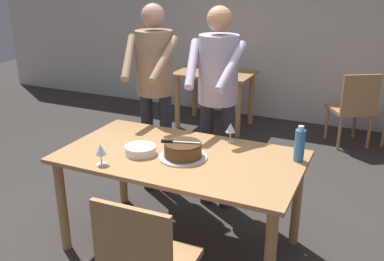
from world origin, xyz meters
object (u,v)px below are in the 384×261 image
at_px(water_bottle, 300,145).
at_px(person_cutting_cake, 218,88).
at_px(wine_glass_far, 231,128).
at_px(cake_knife, 173,142).
at_px(wine_glass_near, 101,150).
at_px(background_table, 215,84).
at_px(plate_stack, 140,150).
at_px(person_standing_beside, 155,80).
at_px(main_dining_table, 180,168).
at_px(cake_on_platter, 183,151).
at_px(background_chair_0, 353,107).

xyz_separation_m(water_bottle, person_cutting_cake, (-0.76, 0.43, 0.21)).
bearing_deg(wine_glass_far, cake_knife, -120.05).
distance_m(cake_knife, water_bottle, 0.86).
height_order(wine_glass_near, wine_glass_far, same).
distance_m(wine_glass_near, background_table, 3.05).
bearing_deg(background_table, plate_stack, -79.23).
relative_size(person_standing_beside, background_table, 1.72).
bearing_deg(wine_glass_near, plate_stack, 60.97).
height_order(main_dining_table, wine_glass_near, wine_glass_near).
xyz_separation_m(wine_glass_near, background_table, (-0.38, 3.02, -0.28)).
relative_size(plate_stack, person_standing_beside, 0.13).
height_order(cake_knife, person_standing_beside, person_standing_beside).
height_order(main_dining_table, person_standing_beside, person_standing_beside).
distance_m(plate_stack, water_bottle, 1.10).
height_order(water_bottle, person_cutting_cake, person_cutting_cake).
xyz_separation_m(main_dining_table, wine_glass_far, (0.23, 0.39, 0.20)).
distance_m(cake_on_platter, wine_glass_far, 0.47).
xyz_separation_m(wine_glass_near, person_cutting_cake, (0.42, 1.04, 0.22)).
xyz_separation_m(water_bottle, person_standing_beside, (-1.36, 0.46, 0.21)).
relative_size(cake_knife, plate_stack, 1.21).
distance_m(person_cutting_cake, background_table, 2.19).
xyz_separation_m(main_dining_table, background_chair_0, (0.96, 2.64, -0.16)).
xyz_separation_m(plate_stack, person_cutting_cake, (0.27, 0.78, 0.30)).
xyz_separation_m(wine_glass_far, background_table, (-1.02, 2.26, -0.28)).
xyz_separation_m(person_cutting_cake, person_standing_beside, (-0.60, 0.03, 0.00)).
height_order(main_dining_table, wine_glass_far, wine_glass_far).
height_order(plate_stack, person_cutting_cake, person_cutting_cake).
xyz_separation_m(cake_knife, person_standing_beside, (-0.56, 0.76, 0.21)).
xyz_separation_m(cake_on_platter, background_table, (-0.82, 2.69, -0.22)).
relative_size(plate_stack, water_bottle, 0.88).
relative_size(person_cutting_cake, background_table, 1.72).
bearing_deg(cake_knife, background_chair_0, 69.84).
relative_size(cake_on_platter, cake_knife, 1.28).
height_order(cake_on_platter, background_table, cake_on_platter).
bearing_deg(wine_glass_near, background_chair_0, 65.54).
relative_size(person_standing_beside, background_chair_0, 1.91).
relative_size(water_bottle, person_cutting_cake, 0.15).
distance_m(main_dining_table, cake_knife, 0.23).
bearing_deg(wine_glass_far, main_dining_table, -120.25).
xyz_separation_m(main_dining_table, wine_glass_near, (-0.41, -0.36, 0.20)).
height_order(wine_glass_far, person_cutting_cake, person_cutting_cake).
xyz_separation_m(cake_on_platter, person_standing_beside, (-0.63, 0.74, 0.27)).
relative_size(wine_glass_near, background_chair_0, 0.16).
height_order(plate_stack, person_standing_beside, person_standing_beside).
bearing_deg(cake_on_platter, water_bottle, 21.09).
bearing_deg(background_table, water_bottle, -57.09).
xyz_separation_m(main_dining_table, cake_on_platter, (0.04, -0.04, 0.15)).
bearing_deg(wine_glass_near, water_bottle, 27.35).
relative_size(wine_glass_far, water_bottle, 0.58).
bearing_deg(cake_knife, water_bottle, 20.69).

